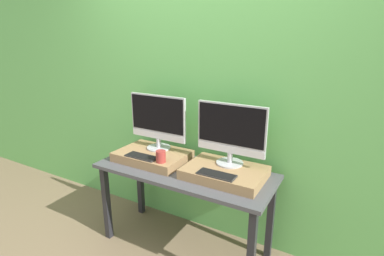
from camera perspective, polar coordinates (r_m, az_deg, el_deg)
The scene contains 9 objects.
wall_back at distance 2.53m, azimuth 2.65°, elevation 7.23°, with size 8.00×0.04×2.60m.
workbench at distance 2.44m, azimuth -1.48°, elevation -9.86°, with size 1.43×0.58×0.72m.
wooden_riser_left at distance 2.58m, azimuth -7.51°, elevation -5.26°, with size 0.59×0.41×0.07m.
monitor_left at distance 2.56m, azimuth -6.53°, elevation 1.46°, with size 0.54×0.21×0.47m.
keyboard_left at distance 2.46m, azimuth -9.56°, elevation -5.37°, with size 0.27×0.11×0.01m.
mug at distance 2.34m, azimuth -5.96°, elevation -5.42°, with size 0.08×0.08×0.09m.
wooden_riser_right at distance 2.27m, azimuth 6.23°, elevation -8.43°, with size 0.59×0.41×0.07m.
monitor_right at distance 2.24m, azimuth 7.41°, elevation -0.81°, with size 0.54×0.21×0.47m.
keyboard_right at distance 2.13m, azimuth 4.71°, elevation -8.81°, with size 0.27×0.11×0.01m.
Camera 1 is at (1.13, -1.57, 1.73)m, focal length 28.00 mm.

